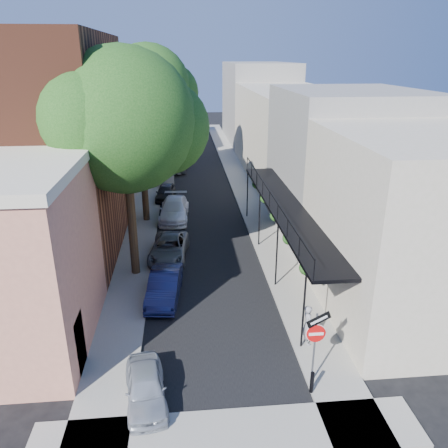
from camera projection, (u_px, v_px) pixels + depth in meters
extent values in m
plane|color=black|center=(225.00, 412.00, 14.25)|extent=(160.00, 160.00, 0.00)
cube|color=black|center=(195.00, 176.00, 42.09)|extent=(6.00, 64.00, 0.01)
cube|color=gray|center=(154.00, 176.00, 41.72)|extent=(2.00, 64.00, 0.12)
cube|color=gray|center=(236.00, 174.00, 42.42)|extent=(2.00, 64.00, 0.12)
cube|color=gray|center=(229.00, 435.00, 13.30)|extent=(12.00, 2.00, 0.12)
cube|color=beige|center=(79.00, 343.00, 15.70)|extent=(0.10, 1.20, 2.20)
cube|color=brown|center=(22.00, 149.00, 24.20)|extent=(10.00, 12.00, 12.00)
cube|color=gray|center=(110.00, 111.00, 23.91)|extent=(0.06, 7.00, 4.00)
cube|color=gray|center=(86.00, 138.00, 35.97)|extent=(8.00, 12.00, 9.00)
cube|color=beige|center=(111.00, 111.00, 48.78)|extent=(8.00, 16.00, 10.00)
cube|color=tan|center=(126.00, 107.00, 62.14)|extent=(8.00, 12.00, 8.00)
cube|color=beige|center=(422.00, 227.00, 18.70)|extent=(8.00, 9.00, 8.00)
cube|color=gray|center=(345.00, 164.00, 27.33)|extent=(8.00, 10.00, 9.00)
cube|color=beige|center=(289.00, 133.00, 41.44)|extent=(8.00, 20.00, 8.00)
cube|color=gray|center=(258.00, 103.00, 57.78)|extent=(8.00, 16.00, 10.00)
cube|color=black|center=(287.00, 207.00, 22.63)|extent=(2.00, 16.00, 0.15)
cube|color=black|center=(270.00, 192.00, 22.23)|extent=(0.05, 16.00, 0.05)
cylinder|color=black|center=(304.00, 309.00, 16.67)|extent=(0.08, 0.08, 3.40)
cylinder|color=black|center=(247.00, 194.00, 30.59)|extent=(0.08, 0.08, 3.40)
sphere|color=#164012|center=(307.00, 268.00, 17.18)|extent=(0.60, 0.60, 0.60)
sphere|color=#164012|center=(276.00, 216.00, 22.74)|extent=(0.60, 0.60, 0.60)
sphere|color=#164012|center=(257.00, 184.00, 28.31)|extent=(0.60, 0.60, 0.60)
cylinder|color=#595B60|center=(314.00, 350.00, 14.93)|extent=(0.07, 0.07, 2.90)
cylinder|color=red|center=(316.00, 334.00, 14.64)|extent=(0.66, 0.04, 0.66)
cube|color=white|center=(316.00, 334.00, 14.61)|extent=(0.50, 0.02, 0.10)
cylinder|color=white|center=(316.00, 333.00, 14.66)|extent=(0.70, 0.02, 0.70)
cube|color=black|center=(319.00, 320.00, 14.44)|extent=(0.89, 0.15, 0.58)
cube|color=white|center=(319.00, 320.00, 14.41)|extent=(0.60, 0.10, 0.31)
cylinder|color=black|center=(312.00, 382.00, 14.79)|extent=(0.14, 0.14, 0.80)
cylinder|color=#312013|center=(131.00, 212.00, 21.93)|extent=(0.44, 0.44, 7.00)
sphere|color=#164012|center=(124.00, 121.00, 20.30)|extent=(6.80, 6.80, 6.80)
sphere|color=#164012|center=(162.00, 128.00, 21.58)|extent=(4.76, 4.76, 4.76)
cylinder|color=#312013|center=(144.00, 177.00, 29.49)|extent=(0.44, 0.44, 6.30)
sphere|color=#164012|center=(140.00, 116.00, 28.02)|extent=(6.00, 6.00, 6.00)
sphere|color=#164012|center=(164.00, 122.00, 29.17)|extent=(4.20, 4.20, 4.20)
cylinder|color=#312013|center=(151.00, 144.00, 37.65)|extent=(0.44, 0.44, 7.35)
sphere|color=#164012|center=(148.00, 87.00, 35.94)|extent=(7.00, 7.00, 7.00)
sphere|color=#164012|center=(170.00, 92.00, 37.25)|extent=(4.90, 4.90, 4.90)
imported|color=#989FA9|center=(146.00, 387.00, 14.53)|extent=(1.75, 3.42, 1.11)
imported|color=#161B47|center=(164.00, 286.00, 20.66)|extent=(1.77, 4.09, 1.31)
imported|color=slate|center=(169.00, 248.00, 24.84)|extent=(2.45, 4.56, 1.22)
imported|color=white|center=(174.00, 209.00, 30.79)|extent=(2.20, 4.92, 1.40)
imported|color=black|center=(166.00, 192.00, 34.93)|extent=(1.70, 3.66, 1.21)
imported|color=#6D685C|center=(167.00, 178.00, 39.04)|extent=(1.33, 3.49, 1.14)
imported|color=gray|center=(175.00, 164.00, 43.70)|extent=(2.70, 5.14, 1.38)
imported|color=gray|center=(308.00, 325.00, 17.17)|extent=(0.49, 0.67, 1.70)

